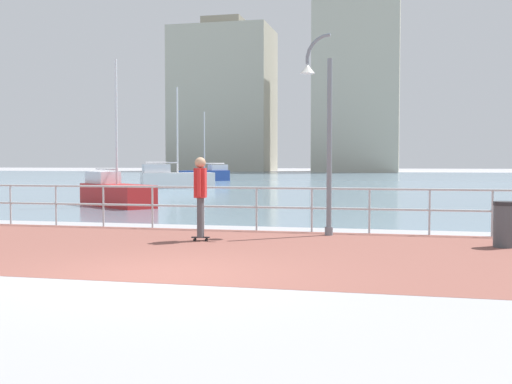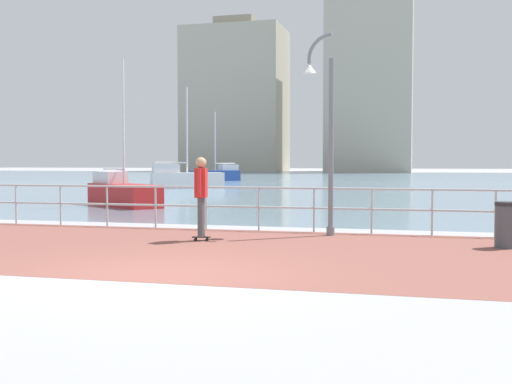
# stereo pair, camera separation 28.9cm
# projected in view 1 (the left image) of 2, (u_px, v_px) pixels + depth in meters

# --- Properties ---
(ground) EXTENTS (220.00, 220.00, 0.00)m
(ground) POSITION_uv_depth(u_px,v_px,m) (355.00, 184.00, 48.49)
(ground) COLOR #9E9EA3
(brick_paving) EXTENTS (28.00, 7.02, 0.01)m
(brick_paving) POSITION_uv_depth(u_px,v_px,m) (216.00, 249.00, 12.38)
(brick_paving) COLOR brown
(brick_paving) RESTS_ON ground
(harbor_water) EXTENTS (180.00, 88.00, 0.00)m
(harbor_water) POSITION_uv_depth(u_px,v_px,m) (364.00, 180.00, 59.56)
(harbor_water) COLOR #6B899E
(harbor_water) RESTS_ON ground
(waterfront_railing) EXTENTS (25.25, 0.06, 1.11)m
(waterfront_railing) POSITION_uv_depth(u_px,v_px,m) (257.00, 200.00, 15.76)
(waterfront_railing) COLOR #B2BCC1
(waterfront_railing) RESTS_ON ground
(lamppost) EXTENTS (0.81, 0.36, 4.73)m
(lamppost) POSITION_uv_depth(u_px,v_px,m) (322.00, 124.00, 14.72)
(lamppost) COLOR slate
(lamppost) RESTS_ON ground
(skateboarder) EXTENTS (0.41, 0.56, 1.83)m
(skateboarder) POSITION_uv_depth(u_px,v_px,m) (200.00, 190.00, 13.67)
(skateboarder) COLOR black
(skateboarder) RESTS_ON ground
(trash_bin) EXTENTS (0.46, 0.46, 0.93)m
(trash_bin) POSITION_uv_depth(u_px,v_px,m) (505.00, 224.00, 12.70)
(trash_bin) COLOR #474C51
(trash_bin) RESTS_ON ground
(sailboat_white) EXTENTS (4.75, 3.71, 6.58)m
(sailboat_white) POSITION_uv_depth(u_px,v_px,m) (175.00, 178.00, 41.02)
(sailboat_white) COLOR white
(sailboat_white) RESTS_ON ground
(sailboat_yellow) EXTENTS (4.18, 3.94, 6.17)m
(sailboat_yellow) POSITION_uv_depth(u_px,v_px,m) (206.00, 174.00, 56.04)
(sailboat_yellow) COLOR #284799
(sailboat_yellow) RESTS_ON ground
(sailboat_teal) EXTENTS (3.95, 3.43, 5.65)m
(sailboat_teal) POSITION_uv_depth(u_px,v_px,m) (115.00, 192.00, 24.30)
(sailboat_teal) COLOR #B21E1E
(sailboat_teal) RESTS_ON ground
(tower_brick) EXTENTS (13.45, 17.18, 35.59)m
(tower_brick) POSITION_uv_depth(u_px,v_px,m) (358.00, 70.00, 104.50)
(tower_brick) COLOR #B2AD99
(tower_brick) RESTS_ON ground
(tower_beige) EXTENTS (17.49, 11.98, 27.32)m
(tower_beige) POSITION_uv_depth(u_px,v_px,m) (223.00, 100.00, 112.43)
(tower_beige) COLOR #B2AD99
(tower_beige) RESTS_ON ground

